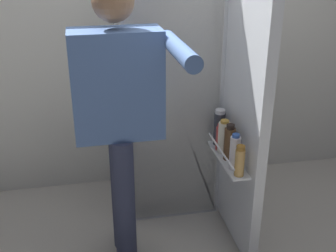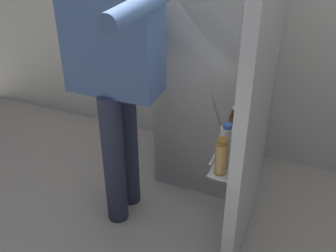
{
  "view_description": "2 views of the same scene",
  "coord_description": "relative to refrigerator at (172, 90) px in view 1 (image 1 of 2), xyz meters",
  "views": [
    {
      "loc": [
        -0.51,
        -2.12,
        1.75
      ],
      "look_at": [
        -0.09,
        -0.01,
        0.8
      ],
      "focal_mm": 45.1,
      "sensor_mm": 36.0,
      "label": 1
    },
    {
      "loc": [
        0.6,
        -1.66,
        1.69
      ],
      "look_at": [
        -0.08,
        -0.05,
        0.65
      ],
      "focal_mm": 42.9,
      "sensor_mm": 36.0,
      "label": 2
    }
  ],
  "objects": [
    {
      "name": "ground_plane",
      "position": [
        -0.03,
        -0.48,
        -0.84
      ],
      "size": [
        5.65,
        5.65,
        0.0
      ],
      "primitive_type": "plane",
      "color": "#B7B2A8"
    },
    {
      "name": "kitchen_wall",
      "position": [
        -0.03,
        0.39,
        0.49
      ],
      "size": [
        4.4,
        0.1,
        2.67
      ],
      "primitive_type": "cube",
      "color": "silver",
      "rests_on": "ground_plane"
    },
    {
      "name": "refrigerator",
      "position": [
        0.0,
        0.0,
        0.0
      ],
      "size": [
        0.68,
        1.16,
        1.69
      ],
      "color": "silver",
      "rests_on": "ground_plane"
    },
    {
      "name": "person",
      "position": [
        -0.39,
        -0.53,
        0.12
      ],
      "size": [
        0.55,
        0.76,
        1.6
      ],
      "color": "#2D334C",
      "rests_on": "ground_plane"
    }
  ]
}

